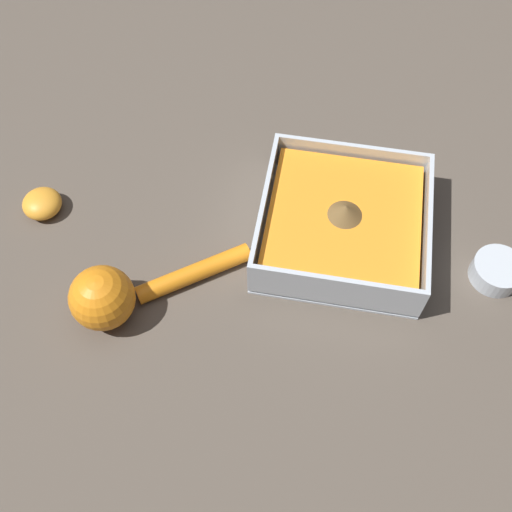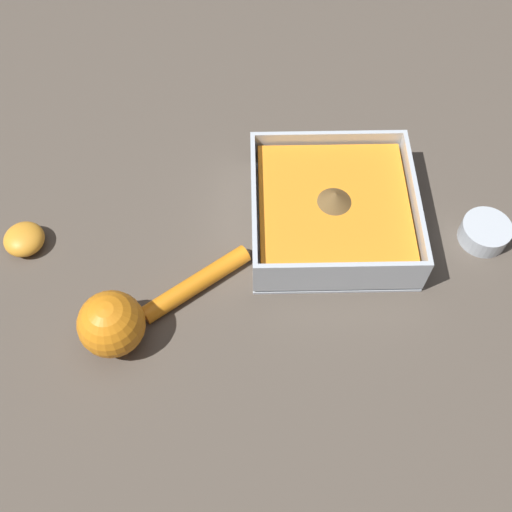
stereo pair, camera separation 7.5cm
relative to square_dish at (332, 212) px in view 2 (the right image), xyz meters
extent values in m
plane|color=brown|center=(0.03, -0.02, -0.03)|extent=(4.00, 4.00, 0.00)
cube|color=silver|center=(0.00, 0.00, -0.02)|extent=(0.21, 0.21, 0.01)
cube|color=silver|center=(0.00, 0.10, 0.01)|extent=(0.21, 0.01, 0.06)
cube|color=silver|center=(0.00, -0.10, 0.01)|extent=(0.21, 0.01, 0.06)
cube|color=silver|center=(0.10, 0.00, 0.01)|extent=(0.01, 0.20, 0.06)
cube|color=silver|center=(-0.10, 0.00, 0.01)|extent=(0.01, 0.20, 0.06)
cube|color=orange|center=(0.00, 0.00, 0.00)|extent=(0.19, 0.19, 0.04)
cone|color=brown|center=(0.00, 0.00, 0.03)|extent=(0.04, 0.04, 0.02)
cylinder|color=silver|center=(0.20, -0.03, -0.01)|extent=(0.06, 0.06, 0.03)
cylinder|color=brown|center=(0.20, -0.03, -0.01)|extent=(0.06, 0.06, 0.02)
sphere|color=orange|center=(-0.27, -0.16, 0.01)|extent=(0.08, 0.08, 0.08)
cylinder|color=orange|center=(-0.18, -0.10, -0.01)|extent=(0.14, 0.11, 0.02)
ellipsoid|color=orange|center=(-0.40, -0.03, -0.01)|extent=(0.05, 0.05, 0.03)
camera|label=1|loc=(-0.04, -0.45, 0.65)|focal=42.00mm
camera|label=2|loc=(-0.11, -0.46, 0.65)|focal=42.00mm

